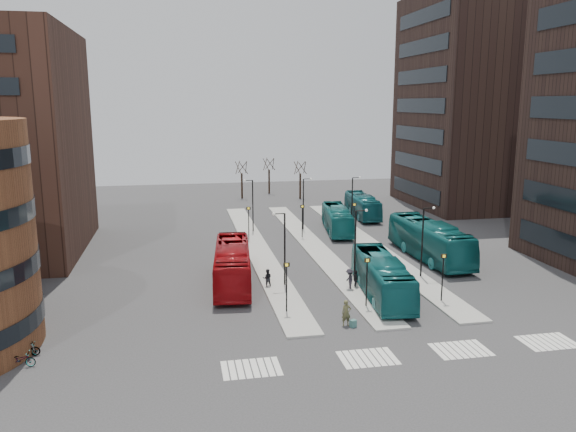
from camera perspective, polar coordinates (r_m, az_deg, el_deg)
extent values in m
plane|color=#2F2F32|center=(31.82, 12.34, -16.82)|extent=(160.00, 160.00, 0.00)
cube|color=gray|center=(58.03, -3.11, -3.39)|extent=(2.50, 45.00, 0.15)
cube|color=gray|center=(59.12, 2.66, -3.11)|extent=(2.50, 45.00, 0.15)
cube|color=gray|center=(60.78, 8.18, -2.81)|extent=(2.50, 45.00, 0.15)
cube|color=navy|center=(38.90, 6.63, -10.80)|extent=(0.50, 0.45, 0.51)
imported|color=#9F0C11|center=(47.12, -5.67, -4.93)|extent=(4.01, 12.31, 3.37)
imported|color=#135E60|center=(44.66, 9.49, -6.09)|extent=(3.94, 11.60, 3.17)
imported|color=#146667|center=(66.00, 5.00, -0.34)|extent=(4.02, 10.91, 2.97)
imported|color=#125B5C|center=(56.11, 14.16, -2.39)|extent=(3.39, 13.27, 3.68)
imported|color=#12555C|center=(75.03, 7.56, 1.04)|extent=(3.25, 10.85, 2.98)
imported|color=brown|center=(38.86, 5.94, -9.77)|extent=(0.66, 0.44, 1.80)
imported|color=black|center=(46.28, -2.12, -6.34)|extent=(0.81, 0.65, 1.58)
imported|color=black|center=(46.40, 6.90, -6.41)|extent=(0.45, 0.92, 1.52)
imported|color=black|center=(45.89, 6.26, -6.43)|extent=(0.67, 1.16, 1.78)
imported|color=gray|center=(36.63, -25.54, -13.01)|extent=(1.78, 0.82, 0.90)
imported|color=gray|center=(37.85, -25.03, -12.16)|extent=(1.53, 0.48, 0.91)
imported|color=gray|center=(37.98, -24.98, -12.17)|extent=(1.56, 0.64, 0.80)
cube|color=silver|center=(33.20, -6.42, -15.34)|extent=(0.35, 2.40, 0.01)
cube|color=silver|center=(33.23, -5.66, -15.29)|extent=(0.35, 2.40, 0.01)
cube|color=silver|center=(33.27, -4.90, -15.25)|extent=(0.35, 2.40, 0.01)
cube|color=silver|center=(33.31, -4.14, -15.20)|extent=(0.35, 2.40, 0.01)
cube|color=silver|center=(33.36, -3.38, -15.15)|extent=(0.35, 2.40, 0.01)
cube|color=silver|center=(33.41, -2.62, -15.10)|extent=(0.35, 2.40, 0.01)
cube|color=silver|center=(33.46, -1.87, -15.04)|extent=(0.35, 2.40, 0.01)
cube|color=silver|center=(33.53, -1.12, -14.98)|extent=(0.35, 2.40, 0.01)
cube|color=silver|center=(34.36, 5.67, -14.35)|extent=(0.35, 2.40, 0.01)
cube|color=silver|center=(34.48, 6.38, -14.27)|extent=(0.35, 2.40, 0.01)
cube|color=silver|center=(34.60, 7.08, -14.19)|extent=(0.35, 2.40, 0.01)
cube|color=silver|center=(34.73, 7.77, -14.11)|extent=(0.35, 2.40, 0.01)
cube|color=silver|center=(34.86, 8.46, -14.03)|extent=(0.35, 2.40, 0.01)
cube|color=silver|center=(34.99, 9.14, -13.95)|extent=(0.35, 2.40, 0.01)
cube|color=silver|center=(35.13, 9.82, -13.86)|extent=(0.35, 2.40, 0.01)
cube|color=silver|center=(35.28, 10.49, -13.78)|extent=(0.35, 2.40, 0.01)
cube|color=silver|center=(36.42, 15.00, -13.16)|extent=(0.35, 2.40, 0.01)
cube|color=silver|center=(36.60, 15.62, -13.06)|extent=(0.35, 2.40, 0.01)
cube|color=silver|center=(36.78, 16.24, -12.97)|extent=(0.35, 2.40, 0.01)
cube|color=silver|center=(36.97, 16.84, -12.88)|extent=(0.35, 2.40, 0.01)
cube|color=silver|center=(37.16, 17.44, -12.78)|extent=(0.35, 2.40, 0.01)
cube|color=silver|center=(37.36, 18.04, -12.69)|extent=(0.35, 2.40, 0.01)
cube|color=silver|center=(37.56, 18.62, -12.60)|extent=(0.35, 2.40, 0.01)
cube|color=silver|center=(37.76, 19.20, -12.50)|extent=(0.35, 2.40, 0.01)
cube|color=silver|center=(39.29, 23.07, -11.84)|extent=(0.35, 2.40, 0.01)
cube|color=silver|center=(39.52, 23.60, -11.74)|extent=(0.35, 2.40, 0.01)
cube|color=silver|center=(39.75, 24.12, -11.65)|extent=(0.35, 2.40, 0.01)
cube|color=silver|center=(39.99, 24.63, -11.56)|extent=(0.35, 2.40, 0.01)
cube|color=silver|center=(40.23, 25.14, -11.46)|extent=(0.35, 2.40, 0.01)
cube|color=silver|center=(40.48, 25.64, -11.37)|extent=(0.35, 2.40, 0.01)
cube|color=silver|center=(40.73, 26.14, -11.27)|extent=(0.35, 2.40, 0.01)
cube|color=silver|center=(40.98, 26.62, -11.18)|extent=(0.35, 2.40, 0.01)
cube|color=black|center=(54.85, 27.14, -2.93)|extent=(0.12, 16.00, 2.00)
cube|color=black|center=(87.26, 19.34, 10.88)|extent=(20.00, 20.00, 30.00)
cube|color=black|center=(83.62, 12.79, 2.63)|extent=(0.12, 16.00, 2.00)
cube|color=black|center=(83.12, 12.92, 5.35)|extent=(0.12, 16.00, 2.00)
cube|color=black|center=(82.81, 13.04, 8.10)|extent=(0.12, 16.00, 2.00)
cube|color=black|center=(82.69, 13.17, 10.87)|extent=(0.12, 16.00, 2.00)
cube|color=black|center=(82.77, 13.30, 13.64)|extent=(0.12, 16.00, 2.00)
cube|color=black|center=(83.04, 13.43, 16.39)|extent=(0.12, 16.00, 2.00)
cube|color=black|center=(83.50, 13.56, 19.12)|extent=(0.12, 16.00, 2.00)
cylinder|color=black|center=(40.43, -0.15, -7.35)|extent=(0.10, 0.10, 3.50)
cube|color=black|center=(39.90, -0.15, -4.97)|extent=(0.45, 0.10, 0.30)
cube|color=yellow|center=(39.84, -0.13, -4.99)|extent=(0.20, 0.02, 0.20)
cylinder|color=black|center=(61.41, -4.02, -0.82)|extent=(0.10, 0.10, 3.50)
cube|color=black|center=(61.07, -4.04, 0.79)|extent=(0.45, 0.10, 0.30)
cube|color=yellow|center=(61.01, -4.03, 0.77)|extent=(0.20, 0.02, 0.20)
cylinder|color=black|center=(41.91, 7.99, -6.77)|extent=(0.10, 0.10, 3.50)
cube|color=black|center=(41.40, 8.06, -4.47)|extent=(0.45, 0.10, 0.30)
cube|color=yellow|center=(41.35, 8.09, -4.49)|extent=(0.20, 0.02, 0.20)
cylinder|color=black|center=(62.40, 1.46, -0.60)|extent=(0.10, 0.10, 3.50)
cube|color=black|center=(62.06, 1.47, 0.98)|extent=(0.45, 0.10, 0.30)
cube|color=yellow|center=(62.00, 1.48, 0.97)|extent=(0.20, 0.02, 0.20)
cylinder|color=black|center=(44.17, 15.42, -6.13)|extent=(0.10, 0.10, 3.50)
cube|color=black|center=(43.69, 15.54, -3.94)|extent=(0.45, 0.10, 0.30)
cube|color=yellow|center=(43.64, 15.58, -3.96)|extent=(0.20, 0.02, 0.20)
cylinder|color=black|center=(63.94, 6.72, -0.38)|extent=(0.10, 0.10, 3.50)
cube|color=black|center=(63.61, 6.75, 1.16)|extent=(0.45, 0.10, 0.30)
cube|color=yellow|center=(63.55, 6.77, 1.15)|extent=(0.20, 0.02, 0.20)
cylinder|color=black|center=(45.89, -0.33, -3.42)|extent=(0.14, 0.14, 6.00)
cylinder|color=black|center=(45.13, -0.90, 0.24)|extent=(0.90, 0.08, 0.08)
sphere|color=silver|center=(45.05, -1.46, 0.21)|extent=(0.24, 0.24, 0.24)
cylinder|color=black|center=(65.18, -3.59, 1.02)|extent=(0.14, 0.14, 6.00)
cylinder|color=black|center=(64.65, -4.02, 3.63)|extent=(0.90, 0.08, 0.08)
sphere|color=silver|center=(64.60, -4.42, 3.61)|extent=(0.24, 0.24, 0.24)
cylinder|color=black|center=(47.33, 6.83, -3.04)|extent=(0.14, 0.14, 6.00)
cylinder|color=black|center=(46.81, 7.45, 0.55)|extent=(0.90, 0.08, 0.08)
sphere|color=silver|center=(46.95, 7.97, 0.57)|extent=(0.24, 0.24, 0.24)
cylinder|color=black|center=(66.21, 1.56, 1.21)|extent=(0.14, 0.14, 6.00)
cylinder|color=black|center=(65.84, 1.96, 3.79)|extent=(0.90, 0.08, 0.08)
sphere|color=silver|center=(65.94, 2.34, 3.80)|extent=(0.24, 0.24, 0.24)
cylinder|color=black|center=(49.46, 13.48, -2.64)|extent=(0.14, 0.14, 6.00)
cylinder|color=black|center=(49.02, 14.12, 0.79)|extent=(0.90, 0.08, 0.08)
sphere|color=silver|center=(49.21, 14.59, 0.81)|extent=(0.24, 0.24, 0.24)
cylinder|color=black|center=(67.75, 6.52, 1.37)|extent=(0.14, 0.14, 6.00)
cylinder|color=black|center=(67.43, 6.95, 3.89)|extent=(0.90, 0.08, 0.08)
sphere|color=silver|center=(67.57, 7.31, 3.90)|extent=(0.24, 0.24, 0.24)
cylinder|color=black|center=(89.05, -4.70, 3.07)|extent=(0.30, 0.30, 4.00)
cylinder|color=black|center=(88.75, -4.28, 4.94)|extent=(0.10, 1.56, 1.95)
cylinder|color=black|center=(89.36, -4.64, 4.98)|extent=(1.48, 0.59, 1.97)
cylinder|color=black|center=(89.02, -5.13, 4.95)|extent=(0.90, 1.31, 1.99)
cylinder|color=black|center=(88.21, -5.07, 4.89)|extent=(0.89, 1.31, 1.99)
cylinder|color=black|center=(88.04, -4.55, 4.88)|extent=(1.48, 0.58, 1.97)
cylinder|color=black|center=(93.64, -1.93, 3.52)|extent=(0.30, 0.30, 4.00)
cylinder|color=black|center=(93.39, -1.52, 5.29)|extent=(0.10, 1.56, 1.95)
cylinder|color=black|center=(93.97, -1.88, 5.33)|extent=(1.48, 0.59, 1.97)
cylinder|color=black|center=(93.60, -2.33, 5.30)|extent=(0.90, 1.31, 1.99)
cylinder|color=black|center=(92.79, -2.25, 5.25)|extent=(0.89, 1.31, 1.99)
cylinder|color=black|center=(92.66, -1.75, 5.24)|extent=(1.48, 0.58, 1.97)
cylinder|color=black|center=(88.53, 1.25, 3.06)|extent=(0.30, 0.30, 4.00)
cylinder|color=black|center=(88.30, 1.70, 4.93)|extent=(0.10, 1.56, 1.95)
cylinder|color=black|center=(88.85, 1.30, 4.98)|extent=(1.48, 0.59, 1.97)
cylinder|color=black|center=(88.44, 0.84, 4.95)|extent=(0.90, 1.31, 1.99)
cylinder|color=black|center=(87.64, 0.95, 4.89)|extent=(0.89, 1.31, 1.99)
cylinder|color=black|center=(87.55, 1.49, 4.88)|extent=(1.48, 0.58, 1.97)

